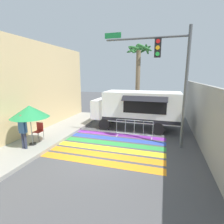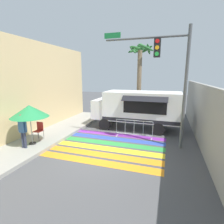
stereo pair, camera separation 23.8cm
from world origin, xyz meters
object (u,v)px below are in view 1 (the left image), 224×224
patio_umbrella (30,112)px  barricade_front (134,129)px  folding_chair (39,129)px  traffic_signal_pole (169,68)px  palm_tree (138,68)px  food_truck (135,107)px  vendor_person (23,129)px

patio_umbrella → barricade_front: (4.93, 3.12, -1.41)m
patio_umbrella → folding_chair: 1.39m
traffic_signal_pole → folding_chair: (-6.89, -1.59, -3.36)m
traffic_signal_pole → palm_tree: palm_tree is taller
food_truck → folding_chair: (-4.76, -4.40, -0.82)m
folding_chair → vendor_person: bearing=-97.1°
traffic_signal_pole → barricade_front: 4.11m
patio_umbrella → palm_tree: bearing=66.9°
barricade_front → folding_chair: bearing=-154.5°
vendor_person → barricade_front: bearing=48.9°
folding_chair → barricade_front: (5.06, 2.41, -0.22)m
palm_tree → barricade_front: bearing=-82.9°
traffic_signal_pole → folding_chair: bearing=-167.0°
folding_chair → patio_umbrella: bearing=-92.1°
traffic_signal_pole → vendor_person: size_ratio=3.49×
food_truck → barricade_front: size_ratio=2.67×
food_truck → vendor_person: food_truck is taller
patio_umbrella → barricade_front: 6.00m
traffic_signal_pole → patio_umbrella: size_ratio=2.89×
traffic_signal_pole → barricade_front: (-1.83, 0.82, -3.58)m
traffic_signal_pole → barricade_front: bearing=155.9°
food_truck → barricade_front: 2.27m
food_truck → patio_umbrella: (-4.63, -5.11, 0.37)m
traffic_signal_pole → patio_umbrella: bearing=-161.2°
folding_chair → vendor_person: 1.33m
food_truck → palm_tree: 5.36m
folding_chair → barricade_front: folding_chair is taller
traffic_signal_pole → barricade_front: traffic_signal_pole is taller
folding_chair → traffic_signal_pole: bearing=0.6°
vendor_person → barricade_front: (4.94, 3.67, -0.62)m
traffic_signal_pole → palm_tree: (-2.65, 7.32, 0.31)m
traffic_signal_pole → palm_tree: bearing=109.9°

